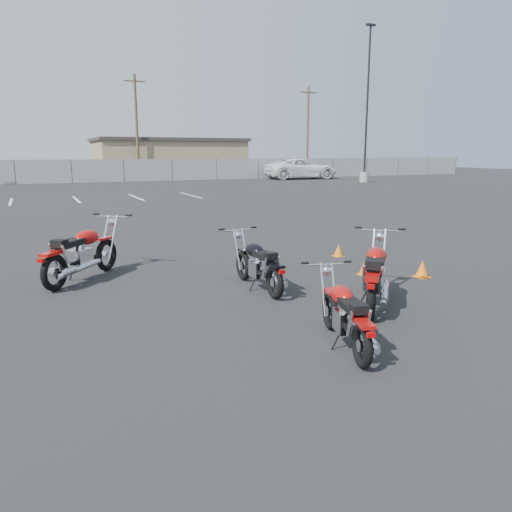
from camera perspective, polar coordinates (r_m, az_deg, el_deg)
name	(u,v)px	position (r m, az deg, el deg)	size (l,w,h in m)	color
ground	(260,305)	(7.83, 0.48, -5.61)	(120.00, 120.00, 0.00)	black
motorcycle_front_red	(82,253)	(9.75, -19.29, 0.29)	(1.83, 2.00, 1.12)	black
motorcycle_second_black	(259,264)	(8.62, 0.29, -0.98)	(0.76, 1.95, 0.96)	black
motorcycle_third_red	(376,275)	(7.90, 13.51, -2.08)	(1.76, 1.93, 1.08)	black
motorcycle_rear_red	(346,315)	(6.18, 10.22, -6.67)	(0.88, 1.80, 0.89)	black
training_cone_near	(422,269)	(10.00, 18.47, -1.40)	(0.27, 0.27, 0.33)	orange
training_cone_far	(364,268)	(9.92, 12.25, -1.35)	(0.22, 0.22, 0.27)	orange
training_cone_extra	(338,250)	(11.57, 9.40, 0.65)	(0.23, 0.23, 0.28)	orange
light_pole_east	(366,141)	(41.40, 12.42, 12.72)	(0.80, 0.70, 11.87)	gray
chainlink_fence	(72,171)	(41.92, -20.32, 9.08)	(80.06, 0.06, 1.80)	gray
tan_building_east	(168,157)	(52.45, -10.05, 11.06)	(14.40, 9.40, 3.70)	#927F5E
utility_pole_c	(137,125)	(46.74, -13.49, 14.33)	(1.80, 0.24, 9.00)	#4A3922
utility_pole_d	(308,129)	(54.13, 5.93, 14.19)	(1.80, 0.24, 9.00)	#4A3922
parking_line_stripes	(44,201)	(26.88, -23.03, 5.85)	(15.12, 4.00, 0.01)	silver
white_van	(301,163)	(45.42, 5.19, 10.56)	(7.49, 3.00, 2.85)	white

